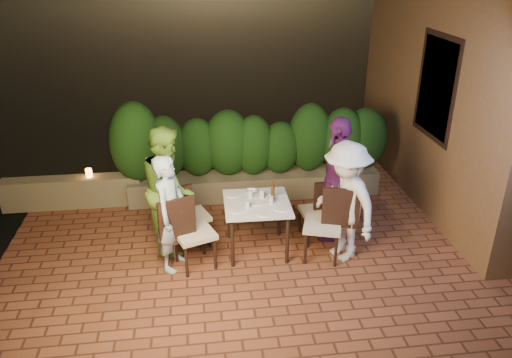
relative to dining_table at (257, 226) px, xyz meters
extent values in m
plane|color=black|center=(-0.01, -0.59, -0.40)|extent=(400.00, 400.00, 0.00)
cube|color=brown|center=(-0.01, -0.09, -0.45)|extent=(7.00, 6.00, 0.15)
cube|color=brown|center=(3.59, 1.41, 2.12)|extent=(1.60, 5.00, 5.00)
cube|color=black|center=(2.81, 0.91, 1.62)|extent=(0.08, 1.00, 1.40)
cube|color=black|center=(2.80, 0.91, 1.62)|extent=(0.06, 1.15, 1.55)
cube|color=#6D6345|center=(0.19, 1.71, -0.17)|extent=(4.20, 0.55, 0.40)
cube|color=#6D6345|center=(-2.81, 1.71, -0.12)|extent=(2.20, 0.30, 0.50)
ellipsoid|color=black|center=(1.99, 59.41, -4.38)|extent=(52.00, 40.00, 22.00)
cylinder|color=white|center=(-0.29, -0.19, 0.38)|extent=(0.21, 0.21, 0.01)
cylinder|color=white|center=(-0.30, 0.26, 0.38)|extent=(0.20, 0.20, 0.01)
cylinder|color=white|center=(0.30, -0.20, 0.38)|extent=(0.23, 0.23, 0.01)
cylinder|color=white|center=(0.30, 0.25, 0.38)|extent=(0.23, 0.23, 0.01)
cylinder|color=white|center=(-0.02, -0.01, 0.38)|extent=(0.20, 0.20, 0.01)
cylinder|color=white|center=(0.05, -0.32, 0.38)|extent=(0.22, 0.22, 0.01)
cylinder|color=silver|center=(-0.14, -0.14, 0.42)|extent=(0.06, 0.06, 0.10)
cylinder|color=silver|center=(-0.07, 0.16, 0.43)|extent=(0.06, 0.06, 0.10)
cylinder|color=silver|center=(0.18, -0.07, 0.43)|extent=(0.06, 0.06, 0.11)
cylinder|color=silver|center=(0.09, 0.12, 0.43)|extent=(0.07, 0.07, 0.12)
imported|color=white|center=(-0.04, 0.30, 0.39)|extent=(0.18, 0.18, 0.04)
imported|color=#AAC5DB|center=(-1.14, -0.24, 0.42)|extent=(0.57, 0.68, 1.58)
imported|color=#7BB338|center=(-1.18, 0.31, 0.52)|extent=(0.79, 0.95, 1.78)
imported|color=white|center=(1.13, -0.30, 0.46)|extent=(0.98, 1.23, 1.67)
imported|color=#632266|center=(1.17, 0.24, 0.54)|extent=(0.81, 1.17, 1.84)
cylinder|color=orange|center=(-2.51, 1.71, 0.20)|extent=(0.10, 0.10, 0.14)
camera|label=1|loc=(-0.78, -5.91, 3.47)|focal=35.00mm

